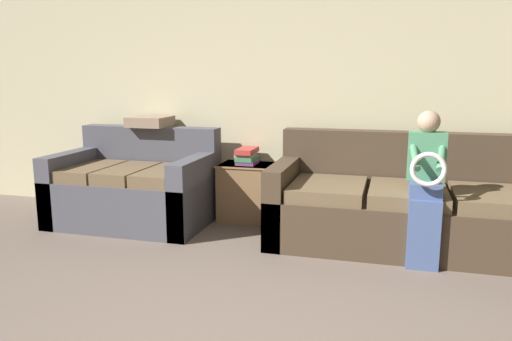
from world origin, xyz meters
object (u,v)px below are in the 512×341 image
throw_pillow (150,122)px  couch_side (136,189)px  book_stack (247,156)px  side_shelf (247,191)px  child_left_seated (426,181)px  couch_main (406,207)px

throw_pillow → couch_side: bearing=-90.6°
couch_side → book_stack: couch_side is taller
side_shelf → throw_pillow: 1.22m
throw_pillow → child_left_seated: bearing=-16.2°
book_stack → couch_side: bearing=-161.2°
couch_main → book_stack: 1.57m
couch_main → book_stack: (-1.50, 0.34, 0.32)m
couch_main → book_stack: size_ratio=7.07×
child_left_seated → side_shelf: child_left_seated is taller
couch_side → book_stack: bearing=18.8°
couch_side → child_left_seated: 2.69m
side_shelf → book_stack: book_stack is taller
couch_side → side_shelf: (1.03, 0.34, -0.04)m
couch_main → child_left_seated: bearing=-75.1°
couch_main → throw_pillow: size_ratio=5.86×
child_left_seated → couch_main: bearing=104.9°
child_left_seated → book_stack: 1.79m
book_stack → couch_main: bearing=-12.6°
child_left_seated → book_stack: child_left_seated is taller
couch_main → couch_side: size_ratio=1.54×
book_stack → throw_pillow: bearing=-179.8°
couch_main → book_stack: bearing=167.4°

